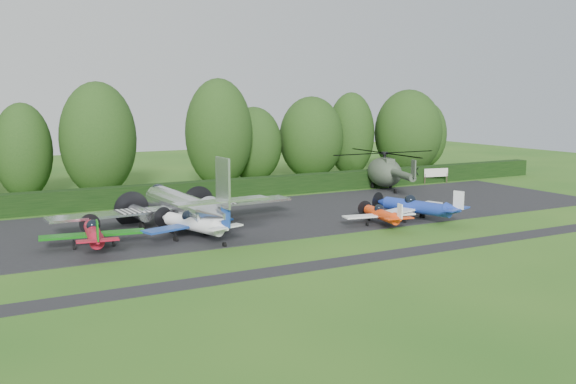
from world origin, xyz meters
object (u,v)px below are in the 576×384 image
light_plane_red (94,233)px  sign_board (436,173)px  light_plane_white (193,223)px  transport_plane (183,206)px  light_plane_blue (417,207)px  light_plane_orange (381,214)px  helicopter (385,169)px

light_plane_red → sign_board: (43.58, 14.77, 0.08)m
light_plane_red → light_plane_white: size_ratio=0.95×
transport_plane → light_plane_blue: 19.52m
transport_plane → sign_board: bearing=20.1°
light_plane_red → light_plane_white: (7.15, -0.31, 0.07)m
light_plane_white → light_plane_orange: 15.42m
light_plane_red → light_plane_blue: size_ratio=0.90×
light_plane_red → light_plane_blue: light_plane_blue is taller
light_plane_white → light_plane_blue: size_ratio=0.95×
transport_plane → light_plane_white: (-0.65, -4.14, -0.62)m
sign_board → light_plane_blue: bearing=-144.8°
light_plane_blue → sign_board: 24.65m
light_plane_red → light_plane_orange: bearing=-14.7°
light_plane_orange → sign_board: size_ratio=2.01×
transport_plane → light_plane_orange: transport_plane is taller
transport_plane → light_plane_blue: size_ratio=2.46×
light_plane_red → sign_board: size_ratio=2.33×
transport_plane → helicopter: (27.21, 9.77, 0.46)m
light_plane_white → light_plane_orange: light_plane_white is taller
transport_plane → helicopter: size_ratio=1.32×
light_plane_orange → light_plane_blue: size_ratio=0.78×
light_plane_orange → helicopter: (12.67, 16.54, 1.30)m
sign_board → light_plane_white: bearing=-167.4°
transport_plane → light_plane_red: size_ratio=2.73×
light_plane_red → helicopter: 37.57m
light_plane_red → light_plane_orange: (22.34, -2.94, -0.16)m
light_plane_blue → helicopter: helicopter is taller
light_plane_red → sign_board: 46.02m
transport_plane → light_plane_orange: bearing=-21.9°
light_plane_white → light_plane_blue: light_plane_blue is taller
light_plane_red → light_plane_blue: bearing=-13.1°
light_plane_red → helicopter: bearing=14.0°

